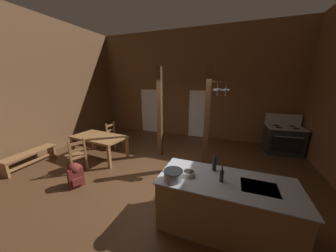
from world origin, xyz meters
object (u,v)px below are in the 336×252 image
Objects in this scene: bench_along_left_wall at (30,156)px; bottle_short_on_counter at (214,164)px; mixing_bowl_on_counter at (189,173)px; kitchen_island at (224,205)px; ladderback_chair_by_post at (114,136)px; stove_range at (283,139)px; backpack at (75,174)px; bottle_tall_on_counter at (222,176)px; ladderback_chair_near_window at (76,155)px; stockpot_on_counter at (173,175)px; dining_table at (99,139)px.

bottle_short_on_counter is at bearing -0.54° from bench_along_left_wall.
mixing_bowl_on_counter reaches higher than bench_along_left_wall.
kitchen_island is at bearing -3.29° from bench_along_left_wall.
ladderback_chair_by_post is 4.28m from mixing_bowl_on_counter.
backpack is (-5.14, -4.02, -0.17)m from stove_range.
stove_range reaches higher than bottle_short_on_counter.
bench_along_left_wall is 5.44m from bottle_tall_on_counter.
stove_range is 4.32m from bottle_short_on_counter.
ladderback_chair_near_window is at bearing 174.77° from bottle_short_on_counter.
bench_along_left_wall is 6.87× the size of mixing_bowl_on_counter.
stove_range is at bearing 31.14° from ladderback_chair_near_window.
kitchen_island is 0.67m from bottle_short_on_counter.
ladderback_chair_near_window is 3.30m from stockpot_on_counter.
bench_along_left_wall is 4.91m from mixing_bowl_on_counter.
bottle_tall_on_counter is (5.38, -0.36, 0.71)m from bench_along_left_wall.
ladderback_chair_near_window reaches higher than bench_along_left_wall.
mixing_bowl_on_counter is at bearing -140.48° from bottle_short_on_counter.
ladderback_chair_by_post is 2.50× the size of stockpot_on_counter.
stove_range is 6.08m from ladderback_chair_by_post.
mixing_bowl_on_counter reaches higher than ladderback_chair_by_post.
dining_table reaches higher than bench_along_left_wall.
bottle_tall_on_counter reaches higher than bench_along_left_wall.
stove_range is 6.53m from backpack.
dining_table is 3.60m from stockpot_on_counter.
stove_range is at bearing 66.36° from kitchen_island.
bottle_tall_on_counter is (3.86, -0.65, 0.56)m from ladderback_chair_near_window.
backpack is at bearing -7.63° from bench_along_left_wall.
ladderback_chair_by_post is 2.48m from backpack.
bottle_tall_on_counter reaches higher than kitchen_island.
dining_table is at bearing 155.02° from mixing_bowl_on_counter.
dining_table is at bearing 89.02° from ladderback_chair_near_window.
dining_table is 1.88× the size of ladderback_chair_by_post.
ladderback_chair_near_window is 1.81m from ladderback_chair_by_post.
dining_table is at bearing 37.53° from bench_along_left_wall.
ladderback_chair_near_window is 2.50× the size of stockpot_on_counter.
stockpot_on_counter reaches higher than ladderback_chair_by_post.
stockpot_on_counter is at bearing -131.06° from mixing_bowl_on_counter.
stove_range is 1.39× the size of ladderback_chair_near_window.
stove_range reaches higher than bottle_tall_on_counter.
stockpot_on_counter reaches higher than backpack.
bottle_short_on_counter is at bearing -5.23° from ladderback_chair_near_window.
kitchen_island is at bearing -113.64° from stove_range.
mixing_bowl_on_counter reaches higher than kitchen_island.
ladderback_chair_by_post is 4.49× the size of mixing_bowl_on_counter.
stove_range reaches higher than mixing_bowl_on_counter.
bottle_tall_on_counter is at bearing -147.41° from kitchen_island.
dining_table is 6.03× the size of bottle_short_on_counter.
mixing_bowl_on_counter is at bearing -24.98° from dining_table.
ladderback_chair_by_post is 0.65× the size of bench_along_left_wall.
ladderback_chair_by_post reaches higher than backpack.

